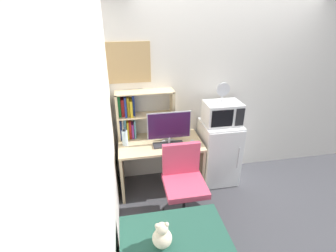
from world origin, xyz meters
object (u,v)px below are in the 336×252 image
Objects in this scene: mini_fridge at (218,152)px; wall_corkboard at (122,63)px; hutch_bookshelf at (136,114)px; keyboard at (168,145)px; desk_chair at (183,188)px; monitor at (169,127)px; desk_fan at (223,91)px; computer_mouse at (193,141)px; water_bottle at (125,138)px; microwave at (222,113)px; teddy_bear at (162,236)px.

mini_fridge is 1.29× the size of wall_corkboard.
hutch_bookshelf is at bearing -33.01° from wall_corkboard.
keyboard is 0.60m from desk_chair.
monitor reaches higher than mini_fridge.
keyboard is (0.38, -0.31, -0.34)m from hutch_bookshelf.
monitor is at bearing -33.02° from wall_corkboard.
monitor is 0.84m from desk_fan.
computer_mouse is 0.09× the size of mini_fridge.
monitor is 0.62× the size of mini_fridge.
water_bottle is 0.99m from desk_chair.
water_bottle is 0.24× the size of desk_chair.
hutch_bookshelf is at bearing 141.36° from keyboard.
desk_chair is 1.29× the size of wall_corkboard.
computer_mouse is at bearing 64.41° from desk_chair.
desk_chair is (0.48, -0.79, -0.67)m from hutch_bookshelf.
computer_mouse is at bearing -165.44° from microwave.
mini_fridge reaches higher than teddy_bear.
water_bottle reaches higher than desk_chair.
mini_fridge is (0.43, 0.11, -0.29)m from computer_mouse.
wall_corkboard is (-1.29, 0.27, 1.28)m from mini_fridge.
desk_fan reaches higher than hutch_bookshelf.
desk_chair is (-0.65, -0.60, -0.98)m from desk_fan.
desk_fan is at bearing 0.16° from water_bottle.
desk_fan is (0.74, 0.12, 0.65)m from keyboard.
monitor is 0.78m from desk_chair.
keyboard reaches higher than teddy_bear.
desk_chair is (-0.67, -0.61, -0.06)m from mini_fridge.
computer_mouse is 0.77m from desk_fan.
microwave is at bearing 89.76° from mini_fridge.
desk_chair reaches higher than teddy_bear.
teddy_bear is (-1.03, -1.40, -0.80)m from desk_fan.
desk_chair reaches higher than computer_mouse.
computer_mouse is at bearing -24.18° from wall_corkboard.
monitor is 1.00m from wall_corkboard.
microwave reaches higher than teddy_bear.
monitor is 0.39m from computer_mouse.
desk_fan is at bearing 14.71° from computer_mouse.
computer_mouse is at bearing -165.81° from mini_fridge.
computer_mouse is 0.56m from microwave.
desk_chair is at bearing -115.59° from computer_mouse.
water_bottle is 1.41m from desk_fan.
desk_chair is at bearing -137.88° from mini_fridge.
mini_fridge is 0.62m from microwave.
mini_fridge reaches higher than keyboard.
hutch_bookshelf is 0.35m from water_bottle.
keyboard is 1.20m from wall_corkboard.
microwave is 0.31m from desk_fan.
desk_chair is at bearing -42.73° from water_bottle.
teddy_bear is (-1.06, -1.41, -0.49)m from microwave.
computer_mouse is 0.11× the size of wall_corkboard.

